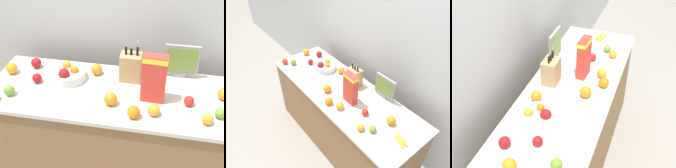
{
  "view_description": "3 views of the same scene",
  "coord_description": "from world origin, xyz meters",
  "views": [
    {
      "loc": [
        0.23,
        -1.72,
        2.18
      ],
      "look_at": [
        -0.1,
        -0.03,
        0.96
      ],
      "focal_mm": 50.0,
      "sensor_mm": 36.0,
      "label": 1
    },
    {
      "loc": [
        1.41,
        -1.16,
        2.45
      ],
      "look_at": [
        -0.02,
        -0.04,
        0.97
      ],
      "focal_mm": 35.0,
      "sensor_mm": 36.0,
      "label": 2
    },
    {
      "loc": [
        -1.87,
        -0.61,
        2.42
      ],
      "look_at": [
        -0.05,
        0.05,
        0.92
      ],
      "focal_mm": 50.0,
      "sensor_mm": 36.0,
      "label": 3
    }
  ],
  "objects": [
    {
      "name": "wall_back",
      "position": [
        0.0,
        0.56,
        1.3
      ],
      "size": [
        9.0,
        0.06,
        2.6
      ],
      "color": "silver",
      "rests_on": "ground_plane"
    },
    {
      "name": "orange_front_right",
      "position": [
        0.53,
        -0.21,
        0.91
      ],
      "size": [
        0.07,
        0.07,
        0.07
      ],
      "primitive_type": "sphere",
      "color": "orange",
      "rests_on": "counter"
    },
    {
      "name": "apple_rightmost",
      "position": [
        0.42,
        -0.05,
        0.91
      ],
      "size": [
        0.07,
        0.07,
        0.07
      ],
      "primitive_type": "sphere",
      "color": "red",
      "rests_on": "counter"
    },
    {
      "name": "orange_front_left",
      "position": [
        -0.09,
        -0.14,
        0.92
      ],
      "size": [
        0.09,
        0.09,
        0.09
      ],
      "primitive_type": "sphere",
      "color": "orange",
      "rests_on": "counter"
    },
    {
      "name": "orange_back_center",
      "position": [
        -0.26,
        0.2,
        0.92
      ],
      "size": [
        0.08,
        0.08,
        0.08
      ],
      "primitive_type": "sphere",
      "color": "orange",
      "rests_on": "counter"
    },
    {
      "name": "apple_front",
      "position": [
        -0.74,
        0.2,
        0.91
      ],
      "size": [
        0.08,
        0.08,
        0.08
      ],
      "primitive_type": "sphere",
      "color": "#A31419",
      "rests_on": "counter"
    },
    {
      "name": "counter",
      "position": [
        0.0,
        0.0,
        0.44
      ],
      "size": [
        1.97,
        0.68,
        0.88
      ],
      "color": "olive",
      "rests_on": "ground_plane"
    },
    {
      "name": "knife_block",
      "position": [
        0.0,
        0.18,
        0.98
      ],
      "size": [
        0.15,
        0.12,
        0.31
      ],
      "color": "tan",
      "rests_on": "counter"
    },
    {
      "name": "fruit_bowl",
      "position": [
        -0.45,
        0.1,
        0.92
      ],
      "size": [
        0.26,
        0.26,
        0.12
      ],
      "color": "silver",
      "rests_on": "counter"
    },
    {
      "name": "orange_front_center",
      "position": [
        -0.89,
        0.09,
        0.92
      ],
      "size": [
        0.09,
        0.09,
        0.09
      ],
      "primitive_type": "sphere",
      "color": "orange",
      "rests_on": "counter"
    },
    {
      "name": "orange_by_cereal",
      "position": [
        0.08,
        -0.24,
        0.92
      ],
      "size": [
        0.08,
        0.08,
        0.08
      ],
      "primitive_type": "sphere",
      "color": "orange",
      "rests_on": "counter"
    },
    {
      "name": "small_monitor",
      "position": [
        0.36,
        0.28,
        1.02
      ],
      "size": [
        0.25,
        0.03,
        0.26
      ],
      "color": "gray",
      "rests_on": "counter"
    },
    {
      "name": "orange_near_bowl",
      "position": [
        0.2,
        -0.19,
        0.91
      ],
      "size": [
        0.08,
        0.08,
        0.08
      ],
      "primitive_type": "sphere",
      "color": "orange",
      "rests_on": "counter"
    },
    {
      "name": "apple_by_knife_block",
      "position": [
        0.61,
        -0.14,
        0.91
      ],
      "size": [
        0.07,
        0.07,
        0.07
      ],
      "primitive_type": "sphere",
      "color": "#6B9E33",
      "rests_on": "counter"
    },
    {
      "name": "cereal_box",
      "position": [
        0.18,
        -0.04,
        1.06
      ],
      "size": [
        0.16,
        0.08,
        0.34
      ],
      "rotation": [
        0.0,
        0.0,
        -0.05
      ],
      "color": "red",
      "rests_on": "counter"
    },
    {
      "name": "apple_rear",
      "position": [
        -0.79,
        -0.17,
        0.91
      ],
      "size": [
        0.08,
        0.08,
        0.08
      ],
      "primitive_type": "sphere",
      "color": "#6B9E33",
      "rests_on": "counter"
    },
    {
      "name": "orange_mid_left",
      "position": [
        0.65,
        0.06,
        0.92
      ],
      "size": [
        0.09,
        0.09,
        0.09
      ],
      "primitive_type": "sphere",
      "color": "orange",
      "rests_on": "counter"
    },
    {
      "name": "apple_middle",
      "position": [
        -0.66,
        0.01,
        0.91
      ],
      "size": [
        0.07,
        0.07,
        0.07
      ],
      "primitive_type": "sphere",
      "color": "#A31419",
      "rests_on": "counter"
    }
  ]
}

